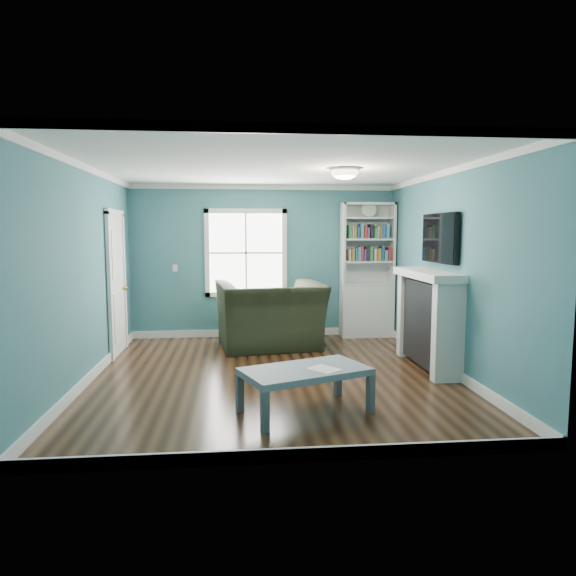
{
  "coord_description": "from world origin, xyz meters",
  "views": [
    {
      "loc": [
        -0.44,
        -6.32,
        1.81
      ],
      "look_at": [
        0.22,
        0.4,
        1.07
      ],
      "focal_mm": 32.0,
      "sensor_mm": 36.0,
      "label": 1
    }
  ],
  "objects": [
    {
      "name": "tv",
      "position": [
        2.2,
        0.2,
        1.72
      ],
      "size": [
        0.06,
        1.1,
        0.65
      ],
      "primitive_type": "cube",
      "color": "black",
      "rests_on": "fireplace"
    },
    {
      "name": "ceiling_fixture",
      "position": [
        0.9,
        0.1,
        2.55
      ],
      "size": [
        0.38,
        0.38,
        0.15
      ],
      "color": "white",
      "rests_on": "room_walls"
    },
    {
      "name": "recliner",
      "position": [
        0.05,
        1.6,
        0.69
      ],
      "size": [
        1.7,
        1.23,
        1.38
      ],
      "primitive_type": "imported",
      "rotation": [
        0.0,
        0.0,
        -3.0
      ],
      "color": "#252E1C",
      "rests_on": "ground"
    },
    {
      "name": "fireplace",
      "position": [
        2.08,
        0.2,
        0.64
      ],
      "size": [
        0.44,
        1.58,
        1.3
      ],
      "color": "black",
      "rests_on": "ground"
    },
    {
      "name": "trim",
      "position": [
        0.0,
        0.0,
        1.24
      ],
      "size": [
        4.5,
        5.0,
        2.6
      ],
      "color": "white",
      "rests_on": "ground"
    },
    {
      "name": "window",
      "position": [
        -0.3,
        2.49,
        1.45
      ],
      "size": [
        1.4,
        0.06,
        1.5
      ],
      "color": "white",
      "rests_on": "room_walls"
    },
    {
      "name": "room_walls",
      "position": [
        0.0,
        0.0,
        1.58
      ],
      "size": [
        5.0,
        5.0,
        5.0
      ],
      "color": "#337076",
      "rests_on": "ground"
    },
    {
      "name": "coffee_table",
      "position": [
        0.22,
        -1.35,
        0.39
      ],
      "size": [
        1.4,
        1.08,
        0.45
      ],
      "rotation": [
        0.0,
        0.0,
        0.38
      ],
      "color": "#484E56",
      "rests_on": "ground"
    },
    {
      "name": "paper_sheet",
      "position": [
        0.4,
        -1.41,
        0.45
      ],
      "size": [
        0.37,
        0.38,
        0.0
      ],
      "primitive_type": "cube",
      "rotation": [
        0.0,
        0.0,
        0.69
      ],
      "color": "white",
      "rests_on": "coffee_table"
    },
    {
      "name": "light_switch",
      "position": [
        -1.5,
        2.48,
        1.2
      ],
      "size": [
        0.08,
        0.01,
        0.12
      ],
      "primitive_type": "cube",
      "color": "white",
      "rests_on": "room_walls"
    },
    {
      "name": "bookshelf",
      "position": [
        1.77,
        2.3,
        0.92
      ],
      "size": [
        0.9,
        0.35,
        2.31
      ],
      "color": "silver",
      "rests_on": "ground"
    },
    {
      "name": "floor",
      "position": [
        0.0,
        0.0,
        0.0
      ],
      "size": [
        5.0,
        5.0,
        0.0
      ],
      "primitive_type": "plane",
      "color": "black",
      "rests_on": "ground"
    },
    {
      "name": "door",
      "position": [
        -2.22,
        1.4,
        1.07
      ],
      "size": [
        0.12,
        0.98,
        2.17
      ],
      "color": "silver",
      "rests_on": "ground"
    }
  ]
}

